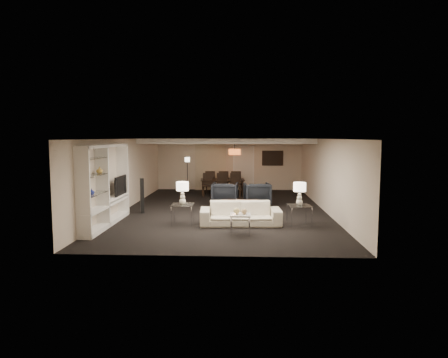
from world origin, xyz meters
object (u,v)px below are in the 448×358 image
chair_fl (210,182)px  chair_nl (208,185)px  dining_table (222,187)px  armchair_right (257,194)px  television (117,185)px  floor_lamp (187,175)px  table_lamp_right (300,194)px  armchair_left (225,194)px  marble_table (240,224)px  pendant_light (235,152)px  vase_blue (92,192)px  chair_nm (222,185)px  vase_amber (100,170)px  sofa (241,213)px  table_lamp_left (182,193)px  coffee_table (241,208)px  side_table_right (299,215)px  chair_nr (236,185)px  floor_speaker (142,196)px  side_table_left (183,214)px  chair_fr (236,182)px  chair_fm (223,182)px

chair_fl → chair_nl: bearing=86.9°
dining_table → armchair_right: bearing=-68.3°
television → floor_lamp: bearing=-12.4°
table_lamp_right → floor_lamp: size_ratio=0.41×
armchair_left → marble_table: armchair_left is taller
pendant_light → floor_lamp: size_ratio=0.32×
vase_blue → armchair_left: bearing=54.3°
chair_nm → pendant_light: bearing=33.3°
pendant_light → vase_amber: bearing=-118.9°
sofa → chair_nl: (-1.43, 5.54, 0.17)m
armchair_right → marble_table: size_ratio=1.79×
table_lamp_left → chair_fl: (0.27, 6.84, -0.42)m
coffee_table → side_table_right: bearing=-43.3°
television → chair_nr: (3.64, 4.76, -0.54)m
television → dining_table: 6.25m
chair_nl → floor_lamp: size_ratio=0.62×
vase_amber → chair_fl: vase_amber is taller
pendant_light → floor_lamp: bearing=154.4°
armchair_right → vase_amber: vase_amber is taller
vase_blue → pendant_light: bearing=63.3°
side_table_right → vase_blue: 5.81m
floor_speaker → dining_table: (2.50, 4.47, -0.25)m
floor_speaker → table_lamp_right: bearing=-35.5°
pendant_light → vase_blue: pendant_light is taller
television → vase_amber: (-0.03, -1.43, 0.60)m
table_lamp_right → floor_lamp: bearing=121.2°
chair_nl → chair_nr: bearing=-2.7°
sofa → marble_table: (0.00, -1.10, -0.07)m
coffee_table → vase_amber: bearing=-150.0°
pendant_light → side_table_left: 6.27m
television → armchair_right: bearing=-60.5°
floor_lamp → vase_blue: bearing=-99.5°
pendant_light → chair_fr: pendant_light is taller
television → vase_blue: bearing=179.2°
side_table_left → chair_nm: bearing=81.1°
armchair_left → chair_fr: 3.56m
floor_speaker → dining_table: 5.13m
sofa → dining_table: (-0.83, 6.19, -0.00)m
chair_nl → chair_nr: same height
pendant_light → floor_speaker: 5.33m
sofa → vase_blue: size_ratio=14.93×
table_lamp_left → dining_table: bearing=82.0°
marble_table → chair_nm: bearing=97.2°
dining_table → chair_nl: chair_nl is taller
armchair_right → marble_table: bearing=75.0°
chair_nr → side_table_right: bearing=-75.5°
floor_lamp → marble_table: bearing=-72.7°
armchair_right → vase_amber: bearing=34.1°
chair_nm → chair_fm: bearing=90.3°
side_table_left → side_table_right: same height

